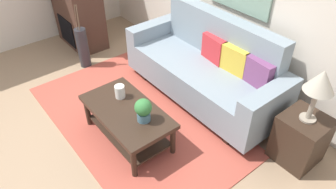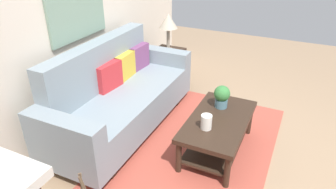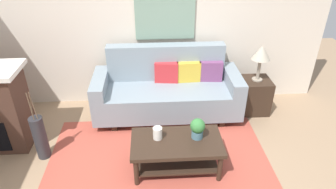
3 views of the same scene
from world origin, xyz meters
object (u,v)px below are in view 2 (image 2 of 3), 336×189
(coffee_table, at_px, (218,128))
(potted_plant_tabletop, at_px, (222,96))
(table_lamp, at_px, (168,22))
(throw_pillow_plum, at_px, (138,57))
(framed_painting, at_px, (76,4))
(tabletop_vase, at_px, (206,122))
(side_table, at_px, (168,67))
(throw_pillow_mustard, at_px, (125,66))
(throw_pillow_crimson, at_px, (109,76))
(couch, at_px, (119,97))

(coffee_table, xyz_separation_m, potted_plant_tabletop, (0.25, 0.05, 0.26))
(coffee_table, bearing_deg, table_lamp, 42.29)
(throw_pillow_plum, bearing_deg, framed_painting, 153.63)
(potted_plant_tabletop, bearing_deg, throw_pillow_plum, 73.15)
(tabletop_vase, height_order, potted_plant_tabletop, potted_plant_tabletop)
(framed_painting, bearing_deg, potted_plant_tabletop, -79.81)
(potted_plant_tabletop, bearing_deg, coffee_table, -167.86)
(coffee_table, relative_size, side_table, 1.96)
(throw_pillow_plum, height_order, tabletop_vase, throw_pillow_plum)
(throw_pillow_mustard, bearing_deg, side_table, -6.06)
(throw_pillow_crimson, distance_m, coffee_table, 1.40)
(potted_plant_tabletop, height_order, table_lamp, table_lamp)
(potted_plant_tabletop, bearing_deg, side_table, 46.87)
(table_lamp, bearing_deg, framed_painting, 162.10)
(throw_pillow_crimson, relative_size, throw_pillow_plum, 1.00)
(throw_pillow_mustard, height_order, throw_pillow_plum, same)
(potted_plant_tabletop, bearing_deg, framed_painting, 100.19)
(throw_pillow_plum, relative_size, framed_painting, 0.40)
(coffee_table, bearing_deg, throw_pillow_plum, 64.48)
(side_table, bearing_deg, tabletop_vase, -143.59)
(coffee_table, distance_m, side_table, 1.84)
(throw_pillow_crimson, height_order, framed_painting, framed_painting)
(throw_pillow_mustard, bearing_deg, table_lamp, -6.06)
(couch, relative_size, tabletop_vase, 14.46)
(tabletop_vase, relative_size, table_lamp, 0.27)
(couch, distance_m, throw_pillow_mustard, 0.44)
(potted_plant_tabletop, distance_m, framed_painting, 1.90)
(tabletop_vase, bearing_deg, throw_pillow_plum, 55.83)
(throw_pillow_plum, bearing_deg, throw_pillow_mustard, 180.00)
(tabletop_vase, bearing_deg, throw_pillow_mustard, 67.64)
(tabletop_vase, xyz_separation_m, table_lamp, (1.59, 1.17, 0.49))
(throw_pillow_mustard, distance_m, tabletop_vase, 1.40)
(couch, height_order, framed_painting, framed_painting)
(throw_pillow_plum, distance_m, framed_painting, 1.11)
(potted_plant_tabletop, bearing_deg, couch, 104.11)
(throw_pillow_plum, height_order, coffee_table, throw_pillow_plum)
(potted_plant_tabletop, height_order, framed_painting, framed_painting)
(throw_pillow_crimson, relative_size, throw_pillow_mustard, 1.00)
(framed_painting, bearing_deg, throw_pillow_crimson, -90.00)
(throw_pillow_mustard, distance_m, side_table, 1.14)
(tabletop_vase, height_order, framed_painting, framed_painting)
(coffee_table, xyz_separation_m, table_lamp, (1.36, 1.24, 0.68))
(potted_plant_tabletop, xyz_separation_m, side_table, (1.11, 1.19, -0.29))
(table_lamp, relative_size, framed_painting, 0.63)
(throw_pillow_mustard, bearing_deg, framed_painting, 135.24)
(throw_pillow_mustard, xyz_separation_m, potted_plant_tabletop, (-0.05, -1.30, -0.11))
(tabletop_vase, bearing_deg, side_table, 36.41)
(table_lamp, bearing_deg, couch, -179.46)
(throw_pillow_crimson, height_order, table_lamp, table_lamp)
(throw_pillow_crimson, distance_m, throw_pillow_plum, 0.69)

